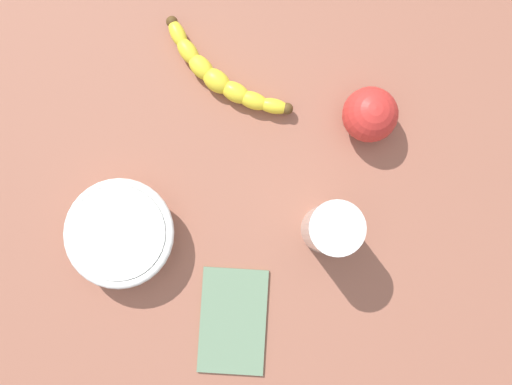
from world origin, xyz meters
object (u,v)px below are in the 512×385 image
smoothie_glass (331,229)px  ceramic_bowl (122,233)px  banana (220,76)px  apple_fruit (370,115)px

smoothie_glass → ceramic_bowl: size_ratio=0.81×
banana → ceramic_bowl: (25.90, -9.67, 1.59)cm
banana → ceramic_bowl: size_ratio=1.37×
smoothie_glass → ceramic_bowl: (5.98, -29.47, -2.79)cm
apple_fruit → banana: bearing=-95.9°
banana → apple_fruit: apple_fruit is taller
banana → apple_fruit: size_ratio=2.65×
banana → ceramic_bowl: ceramic_bowl is taller
ceramic_bowl → smoothie_glass: bearing=101.5°
smoothie_glass → ceramic_bowl: smoothie_glass is taller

